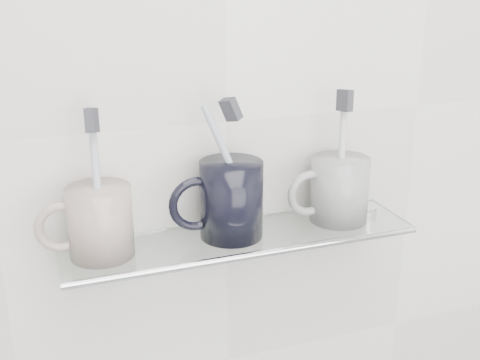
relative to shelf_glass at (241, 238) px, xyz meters
name	(u,v)px	position (x,y,z in m)	size (l,w,h in m)	color
wall_back	(226,122)	(0.00, 0.06, 0.15)	(2.50, 2.50, 0.00)	silver
shelf_glass	(241,238)	(0.00, 0.00, 0.00)	(0.50, 0.12, 0.01)	silver
shelf_rail	(255,255)	(0.00, -0.06, 0.00)	(0.01, 0.01, 0.50)	silver
bracket_left	(86,254)	(-0.21, 0.05, -0.01)	(0.02, 0.02, 0.03)	silver
bracket_right	(354,214)	(0.21, 0.05, -0.01)	(0.02, 0.02, 0.03)	silver
mug_left	(100,222)	(-0.19, 0.00, 0.05)	(0.08, 0.08, 0.09)	silver
mug_left_handle	(62,227)	(-0.24, 0.00, 0.05)	(0.07, 0.07, 0.01)	silver
toothbrush_left	(97,182)	(-0.19, 0.00, 0.10)	(0.01, 0.01, 0.19)	#9FA5BB
bristles_left	(92,120)	(-0.19, 0.00, 0.19)	(0.01, 0.02, 0.03)	#303138
mug_center	(231,199)	(-0.01, 0.00, 0.06)	(0.09, 0.09, 0.11)	black
mug_center_handle	(196,204)	(-0.06, 0.00, 0.06)	(0.08, 0.08, 0.01)	black
toothbrush_center	(231,167)	(-0.01, 0.00, 0.10)	(0.01, 0.01, 0.19)	#96B0C1
bristles_center	(231,109)	(-0.01, 0.00, 0.19)	(0.01, 0.02, 0.03)	#303138
mug_right	(340,189)	(0.16, 0.00, 0.05)	(0.09, 0.09, 0.10)	white
mug_right_handle	(310,193)	(0.11, 0.00, 0.05)	(0.07, 0.07, 0.01)	white
toothbrush_right	(342,155)	(0.16, 0.00, 0.10)	(0.01, 0.01, 0.19)	silver
bristles_right	(345,100)	(0.16, 0.00, 0.19)	(0.01, 0.02, 0.03)	#303138
chrome_cap	(364,211)	(0.20, 0.00, 0.01)	(0.04, 0.04, 0.02)	silver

